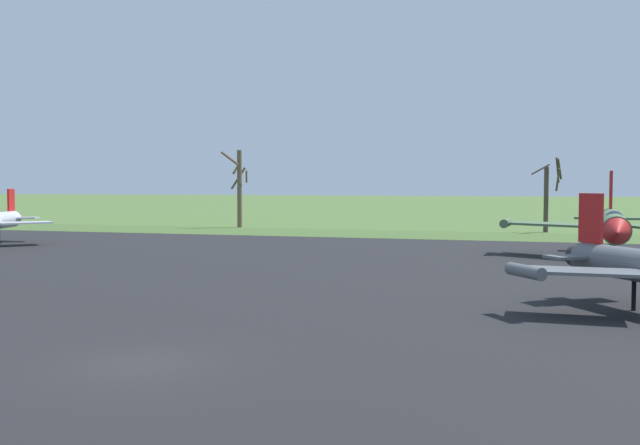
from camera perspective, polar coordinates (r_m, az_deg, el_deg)
The scene contains 7 objects.
ground_plane at distance 21.00m, azimuth -14.08°, elevation -10.83°, with size 600.00×600.00×0.00m, color #4C6B33.
asphalt_apron at distance 37.11m, azimuth 0.32°, elevation -4.68°, with size 103.90×59.30×0.05m, color black.
grass_verge_strip at distance 71.82m, azimuth 8.55°, elevation -0.99°, with size 163.90×12.00×0.06m, color #45622E.
jet_fighter_front_right at distance 51.19m, azimuth 22.04°, elevation -0.10°, with size 14.84×16.88×6.00m.
info_placard_front_right at distance 43.55m, azimuth 22.27°, elevation -3.06°, with size 0.53×0.35×0.89m.
bare_tree_far_left at distance 83.91m, azimuth -6.40°, elevation 2.94°, with size 3.18×3.30×8.93m.
bare_tree_left_of_center at distance 79.16m, azimuth 17.51°, elevation 2.19°, with size 3.15×3.13×7.78m.
Camera 1 is at (10.60, -17.42, 4.99)m, focal length 40.70 mm.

